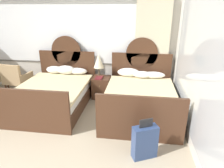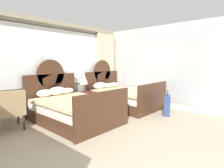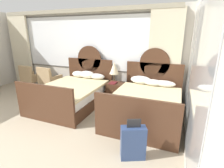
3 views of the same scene
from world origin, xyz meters
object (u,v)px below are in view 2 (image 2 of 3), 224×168
(bed_near_window, at_px, (73,108))
(nightstand_between_beds, at_px, (87,101))
(suitcase_on_floor, at_px, (167,105))
(book_on_nightstand, at_px, (87,92))
(armchair_by_window_left, at_px, (9,109))
(table_lamp_on_nightstand, at_px, (84,79))
(bed_near_mirror, at_px, (123,97))

(bed_near_window, distance_m, nightstand_between_beds, 1.23)
(bed_near_window, distance_m, suitcase_on_floor, 2.63)
(bed_near_window, bearing_deg, book_on_nightstand, 30.20)
(nightstand_between_beds, bearing_deg, armchair_by_window_left, -176.05)
(table_lamp_on_nightstand, distance_m, book_on_nightstand, 0.43)
(nightstand_between_beds, distance_m, table_lamp_on_nightstand, 0.71)
(bed_near_window, height_order, suitcase_on_floor, bed_near_window)
(table_lamp_on_nightstand, relative_size, armchair_by_window_left, 0.68)
(nightstand_between_beds, distance_m, armchair_by_window_left, 2.35)
(bed_near_mirror, height_order, suitcase_on_floor, bed_near_mirror)
(nightstand_between_beds, xyz_separation_m, table_lamp_on_nightstand, (-0.07, 0.05, 0.70))
(bed_near_mirror, distance_m, nightstand_between_beds, 1.23)
(bed_near_mirror, xyz_separation_m, nightstand_between_beds, (-1.03, 0.67, -0.06))
(suitcase_on_floor, bearing_deg, book_on_nightstand, 119.00)
(bed_near_window, height_order, table_lamp_on_nightstand, bed_near_window)
(table_lamp_on_nightstand, height_order, book_on_nightstand, table_lamp_on_nightstand)
(bed_near_mirror, bearing_deg, bed_near_window, -179.99)
(nightstand_between_beds, relative_size, suitcase_on_floor, 0.80)
(bed_near_window, distance_m, armchair_by_window_left, 1.41)
(bed_near_mirror, relative_size, book_on_nightstand, 8.36)
(nightstand_between_beds, height_order, armchair_by_window_left, armchair_by_window_left)
(bed_near_mirror, height_order, table_lamp_on_nightstand, bed_near_mirror)
(nightstand_between_beds, bearing_deg, bed_near_window, -147.12)
(armchair_by_window_left, relative_size, suitcase_on_floor, 1.28)
(table_lamp_on_nightstand, height_order, armchair_by_window_left, table_lamp_on_nightstand)
(armchair_by_window_left, bearing_deg, nightstand_between_beds, 3.95)
(bed_near_window, height_order, nightstand_between_beds, bed_near_window)
(bed_near_mirror, relative_size, nightstand_between_beds, 3.85)
(bed_near_mirror, distance_m, armchair_by_window_left, 3.41)
(suitcase_on_floor, bearing_deg, armchair_by_window_left, 149.60)
(table_lamp_on_nightstand, bearing_deg, bed_near_mirror, -33.03)
(bed_near_window, xyz_separation_m, book_on_nightstand, (0.99, 0.57, 0.24))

